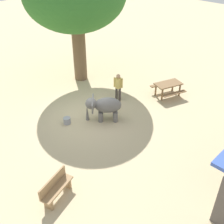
{
  "coord_description": "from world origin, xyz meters",
  "views": [
    {
      "loc": [
        7.42,
        9.08,
        7.88
      ],
      "look_at": [
        -0.25,
        1.48,
        0.8
      ],
      "focal_mm": 43.86,
      "sensor_mm": 36.0,
      "label": 1
    }
  ],
  "objects_px": {
    "picnic_table_near": "(168,86)",
    "feed_bucket": "(67,121)",
    "elephant": "(104,106)",
    "person_handler": "(118,86)",
    "wooden_bench": "(56,187)"
  },
  "relations": [
    {
      "from": "person_handler",
      "to": "picnic_table_near",
      "type": "relative_size",
      "value": 0.85
    },
    {
      "from": "wooden_bench",
      "to": "picnic_table_near",
      "type": "bearing_deg",
      "value": 172.08
    },
    {
      "from": "elephant",
      "to": "feed_bucket",
      "type": "bearing_deg",
      "value": 9.27
    },
    {
      "from": "elephant",
      "to": "person_handler",
      "type": "relative_size",
      "value": 1.04
    },
    {
      "from": "picnic_table_near",
      "to": "elephant",
      "type": "bearing_deg",
      "value": 8.51
    },
    {
      "from": "person_handler",
      "to": "wooden_bench",
      "type": "relative_size",
      "value": 1.11
    },
    {
      "from": "picnic_table_near",
      "to": "feed_bucket",
      "type": "distance_m",
      "value": 6.09
    },
    {
      "from": "picnic_table_near",
      "to": "feed_bucket",
      "type": "height_order",
      "value": "picnic_table_near"
    },
    {
      "from": "wooden_bench",
      "to": "elephant",
      "type": "bearing_deg",
      "value": -170.66
    },
    {
      "from": "elephant",
      "to": "person_handler",
      "type": "bearing_deg",
      "value": -112.51
    },
    {
      "from": "elephant",
      "to": "wooden_bench",
      "type": "height_order",
      "value": "elephant"
    },
    {
      "from": "person_handler",
      "to": "feed_bucket",
      "type": "height_order",
      "value": "person_handler"
    },
    {
      "from": "picnic_table_near",
      "to": "feed_bucket",
      "type": "xyz_separation_m",
      "value": [
        5.78,
        -1.88,
        -0.43
      ]
    },
    {
      "from": "elephant",
      "to": "person_handler",
      "type": "height_order",
      "value": "person_handler"
    },
    {
      "from": "person_handler",
      "to": "feed_bucket",
      "type": "bearing_deg",
      "value": -33.18
    }
  ]
}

